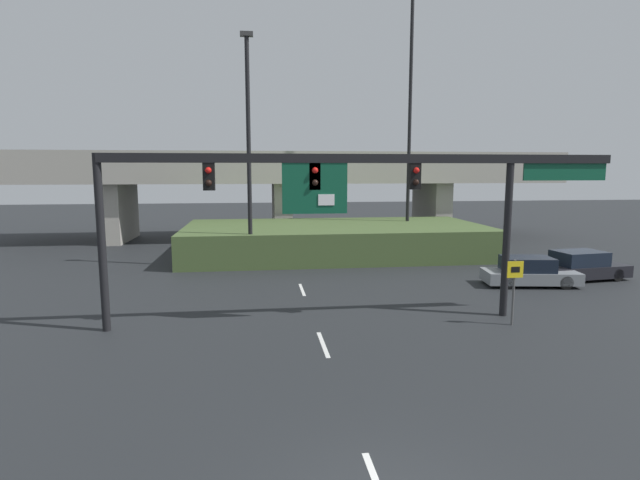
{
  "coord_description": "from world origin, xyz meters",
  "views": [
    {
      "loc": [
        -2.06,
        -7.34,
        5.58
      ],
      "look_at": [
        0.0,
        8.81,
        3.3
      ],
      "focal_mm": 28.0,
      "sensor_mm": 36.0,
      "label": 1
    }
  ],
  "objects_px": {
    "signal_gantry": "(353,185)",
    "speed_limit_sign": "(514,283)",
    "parked_sedan_near_right": "(529,272)",
    "parked_sedan_mid_right": "(581,266)",
    "highway_light_pole_far": "(249,147)",
    "highway_light_pole_near": "(410,114)"
  },
  "relations": [
    {
      "from": "signal_gantry",
      "to": "parked_sedan_mid_right",
      "type": "bearing_deg",
      "value": 23.19
    },
    {
      "from": "highway_light_pole_near",
      "to": "highway_light_pole_far",
      "type": "distance_m",
      "value": 12.91
    },
    {
      "from": "signal_gantry",
      "to": "highway_light_pole_far",
      "type": "distance_m",
      "value": 11.49
    },
    {
      "from": "speed_limit_sign",
      "to": "highway_light_pole_far",
      "type": "distance_m",
      "value": 16.12
    },
    {
      "from": "highway_light_pole_far",
      "to": "parked_sedan_near_right",
      "type": "height_order",
      "value": "highway_light_pole_far"
    },
    {
      "from": "highway_light_pole_far",
      "to": "parked_sedan_mid_right",
      "type": "distance_m",
      "value": 18.67
    },
    {
      "from": "speed_limit_sign",
      "to": "parked_sedan_near_right",
      "type": "relative_size",
      "value": 0.52
    },
    {
      "from": "signal_gantry",
      "to": "parked_sedan_mid_right",
      "type": "height_order",
      "value": "signal_gantry"
    },
    {
      "from": "parked_sedan_mid_right",
      "to": "speed_limit_sign",
      "type": "bearing_deg",
      "value": -144.52
    },
    {
      "from": "highway_light_pole_far",
      "to": "signal_gantry",
      "type": "bearing_deg",
      "value": -70.37
    },
    {
      "from": "parked_sedan_near_right",
      "to": "parked_sedan_mid_right",
      "type": "height_order",
      "value": "parked_sedan_mid_right"
    },
    {
      "from": "speed_limit_sign",
      "to": "highway_light_pole_far",
      "type": "relative_size",
      "value": 0.19
    },
    {
      "from": "signal_gantry",
      "to": "speed_limit_sign",
      "type": "relative_size",
      "value": 7.78
    },
    {
      "from": "highway_light_pole_far",
      "to": "parked_sedan_mid_right",
      "type": "height_order",
      "value": "highway_light_pole_far"
    },
    {
      "from": "signal_gantry",
      "to": "speed_limit_sign",
      "type": "distance_m",
      "value": 6.8
    },
    {
      "from": "parked_sedan_near_right",
      "to": "parked_sedan_mid_right",
      "type": "distance_m",
      "value": 3.48
    },
    {
      "from": "parked_sedan_near_right",
      "to": "highway_light_pole_near",
      "type": "bearing_deg",
      "value": 109.84
    },
    {
      "from": "parked_sedan_near_right",
      "to": "parked_sedan_mid_right",
      "type": "xyz_separation_m",
      "value": [
        3.35,
        0.93,
        0.03
      ]
    },
    {
      "from": "highway_light_pole_far",
      "to": "highway_light_pole_near",
      "type": "bearing_deg",
      "value": 28.81
    },
    {
      "from": "signal_gantry",
      "to": "parked_sedan_near_right",
      "type": "xyz_separation_m",
      "value": [
        9.7,
        4.66,
        -4.41
      ]
    },
    {
      "from": "speed_limit_sign",
      "to": "parked_sedan_near_right",
      "type": "xyz_separation_m",
      "value": [
        3.99,
        5.85,
        -0.92
      ]
    },
    {
      "from": "speed_limit_sign",
      "to": "parked_sedan_near_right",
      "type": "height_order",
      "value": "speed_limit_sign"
    }
  ]
}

